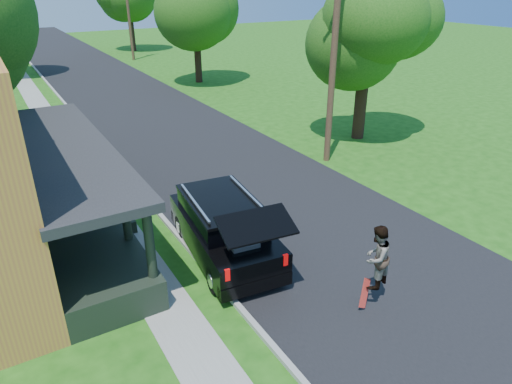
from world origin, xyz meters
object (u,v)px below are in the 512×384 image
skateboarder (377,257)px  utility_pole_near (334,47)px  black_suv (224,228)px  tree_right_near (367,25)px

skateboarder → utility_pole_near: 10.90m
utility_pole_near → skateboarder: bearing=-108.3°
skateboarder → utility_pole_near: bearing=-139.8°
black_suv → skateboarder: bearing=-54.6°
skateboarder → utility_pole_near: (5.50, 8.69, 3.63)m
skateboarder → utility_pole_near: utility_pole_near is taller
tree_right_near → utility_pole_near: bearing=-152.5°
tree_right_near → black_suv: bearing=-149.8°
black_suv → skateboarder: black_suv is taller
black_suv → tree_right_near: (11.14, 6.48, 4.68)m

